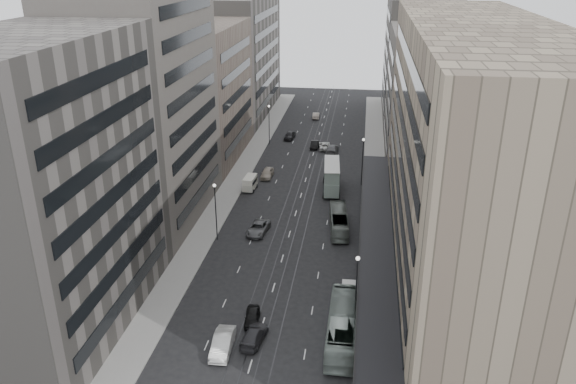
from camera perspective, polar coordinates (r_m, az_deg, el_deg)
The scene contains 30 objects.
ground at distance 66.64m, azimuth -1.62°, elevation -10.14°, with size 220.00×220.00×0.00m, color black.
sidewalk_right at distance 99.43m, azimuth 8.79°, elevation 1.24°, with size 4.00×125.00×0.15m, color gray.
sidewalk_left at distance 101.70m, azimuth -4.84°, elevation 1.94°, with size 4.00×125.00×0.15m, color gray.
department_store at distance 67.64m, azimuth 17.67°, elevation 3.37°, with size 19.20×60.00×30.00m.
building_right_mid at distance 110.43m, azimuth 14.14°, elevation 9.49°, with size 15.00×28.00×24.00m, color #554E4A.
building_right_far at distance 139.38m, azimuth 13.08°, elevation 13.11°, with size 15.00×32.00×28.00m, color slate.
building_left_a at distance 60.26m, azimuth -23.73°, elevation 0.15°, with size 15.00×28.00×30.00m, color slate.
building_left_b at distance 82.58m, azimuth -14.57°, elevation 8.64°, with size 15.00×26.00×34.00m, color #554E4A.
building_left_c at distance 108.36m, azimuth -9.06°, elevation 9.92°, with size 15.00×28.00×25.00m, color #665B4F.
building_left_d at distance 139.40m, azimuth -5.20°, elevation 13.59°, with size 15.00×38.00×28.00m, color slate.
lamp_right_near at distance 58.94m, azimuth 6.97°, elevation -9.16°, with size 0.44×0.44×8.32m.
lamp_right_far at distance 95.28m, azimuth 7.60°, elevation 3.63°, with size 0.44×0.44×8.32m.
lamp_left_near at distance 76.38m, azimuth -7.38°, elevation -1.34°, with size 0.44×0.44×8.32m.
lamp_left_far at distance 115.97m, azimuth -1.94°, elevation 7.32°, with size 0.44×0.44×8.32m.
bus_near at distance 58.70m, azimuth 5.53°, elevation -13.40°, with size 2.82×12.03×3.35m, color gray.
bus_far at distance 80.44m, azimuth 5.19°, elevation -2.93°, with size 2.35×10.03×2.79m, color gray.
double_decker at distance 93.20m, azimuth 4.45°, elevation 1.61°, with size 3.23×8.95×4.81m.
vw_microbus at distance 63.34m, azimuth 6.30°, elevation -10.74°, with size 2.17×4.61×2.47m.
panel_van at distance 93.92m, azimuth -3.89°, elevation 0.96°, with size 2.04×3.87×2.38m.
sedan_0 at distance 61.60m, azimuth -3.66°, elevation -12.52°, with size 1.57×3.90×1.33m, color black.
sedan_1 at distance 57.95m, azimuth -6.66°, elevation -15.01°, with size 1.81×5.20×1.71m, color silver.
sedan_2 at distance 79.61m, azimuth -3.05°, elevation -3.68°, with size 2.46×5.33×1.48m, color #5D5E60.
sedan_3 at distance 58.94m, azimuth -3.49°, elevation -14.33°, with size 1.97×4.84×1.40m, color #29292C.
sedan_4 at distance 99.34m, azimuth -2.13°, elevation 1.94°, with size 1.90×4.73×1.61m, color #A89C8B.
sedan_5 at distance 115.07m, azimuth 2.71°, elevation 4.84°, with size 1.48×4.25×1.40m, color black.
sedan_6 at distance 114.54m, azimuth 3.73°, elevation 4.72°, with size 2.27×4.93×1.37m, color silver.
sedan_7 at distance 112.21m, azimuth 4.50°, elevation 4.38°, with size 2.30×5.65×1.64m, color #59595B.
sedan_8 at distance 120.76m, azimuth 0.18°, elevation 5.79°, with size 1.86×4.63×1.58m, color black.
sedan_9 at distance 136.79m, azimuth 2.87°, elevation 7.78°, with size 1.51×4.33×1.43m, color #B3A495.
pedestrian at distance 57.62m, azimuth 8.69°, elevation -15.15°, with size 0.66×0.43×1.82m, color black.
Camera 1 is at (9.52, -55.06, 36.32)m, focal length 35.00 mm.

